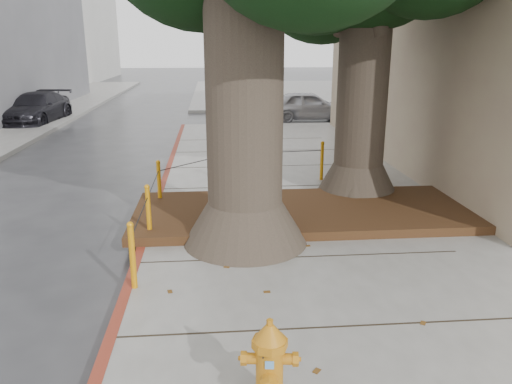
# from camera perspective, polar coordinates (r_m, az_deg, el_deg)

# --- Properties ---
(ground) EXTENTS (140.00, 140.00, 0.00)m
(ground) POSITION_cam_1_polar(r_m,az_deg,el_deg) (6.06, 3.51, -16.58)
(ground) COLOR #28282B
(ground) RESTS_ON ground
(sidewalk_far) EXTENTS (16.00, 20.00, 0.15)m
(sidewalk_far) POSITION_cam_1_polar(r_m,az_deg,el_deg) (35.81, 6.10, 11.29)
(sidewalk_far) COLOR slate
(sidewalk_far) RESTS_ON ground
(curb_red) EXTENTS (0.14, 26.00, 0.16)m
(curb_red) POSITION_cam_1_polar(r_m,az_deg,el_deg) (8.27, -13.05, -6.92)
(curb_red) COLOR maroon
(curb_red) RESTS_ON ground
(planter_bed) EXTENTS (6.40, 2.60, 0.16)m
(planter_bed) POSITION_cam_1_polar(r_m,az_deg,el_deg) (9.58, 5.48, -2.27)
(planter_bed) COLOR black
(planter_bed) RESTS_ON sidewalk_main
(building_side_white) EXTENTS (10.00, 10.00, 9.00)m
(building_side_white) POSITION_cam_1_polar(r_m,az_deg,el_deg) (35.29, 24.60, 17.08)
(building_side_white) COLOR silver
(building_side_white) RESTS_ON ground
(bollard_ring) EXTENTS (3.79, 5.39, 0.95)m
(bollard_ring) POSITION_cam_1_polar(r_m,az_deg,el_deg) (9.75, -5.22, 0.75)
(bollard_ring) COLOR orange
(bollard_ring) RESTS_ON sidewalk_main
(fire_hydrant) EXTENTS (0.46, 0.42, 0.86)m
(fire_hydrant) POSITION_cam_1_polar(r_m,az_deg,el_deg) (4.70, 1.55, -19.06)
(fire_hydrant) COLOR orange
(fire_hydrant) RESTS_ON sidewalk_main
(car_silver) EXTENTS (3.88, 1.56, 1.32)m
(car_silver) POSITION_cam_1_polar(r_m,az_deg,el_deg) (22.69, 6.00, 9.77)
(car_silver) COLOR #A7A7AC
(car_silver) RESTS_ON ground
(car_red) EXTENTS (3.60, 1.31, 1.18)m
(car_red) POSITION_cam_1_polar(r_m,az_deg,el_deg) (26.06, 25.13, 9.03)
(car_red) COLOR maroon
(car_red) RESTS_ON ground
(car_dark) EXTENTS (2.26, 4.69, 1.32)m
(car_dark) POSITION_cam_1_polar(r_m,az_deg,el_deg) (23.70, -23.82, 8.75)
(car_dark) COLOR black
(car_dark) RESTS_ON ground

